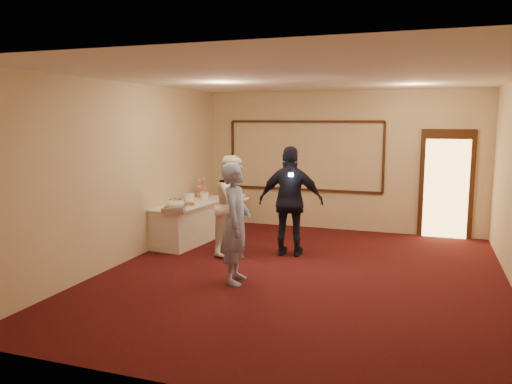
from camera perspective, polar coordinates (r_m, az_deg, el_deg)
floor at (r=7.83m, az=5.14°, el=-9.50°), size 7.00×7.00×0.00m
room_walls at (r=7.47m, az=5.34°, el=5.46°), size 6.04×7.04×3.02m
wall_molding at (r=11.05m, az=5.56°, el=4.14°), size 3.45×0.04×1.55m
doorway at (r=10.79m, az=20.92°, el=0.77°), size 1.05×0.07×2.20m
buffet_table at (r=9.96m, az=-7.39°, el=-3.38°), size 1.02×2.16×0.77m
pavlova_tray at (r=9.03m, az=-9.20°, el=-1.58°), size 0.51×0.60×0.20m
cupcake_stand at (r=10.62m, az=-6.19°, el=0.37°), size 0.32×0.32×0.46m
plate_stack_a at (r=9.98m, az=-7.63°, el=-0.64°), size 0.20×0.20×0.17m
plate_stack_b at (r=10.21m, az=-5.92°, el=-0.44°), size 0.19×0.19×0.16m
tart at (r=9.53m, az=-7.70°, el=-1.41°), size 0.26×0.26×0.05m
man at (r=7.29m, az=-2.30°, el=-3.60°), size 0.53×0.71×1.78m
woman at (r=8.82m, az=-2.58°, el=-1.54°), size 0.82×0.97×1.77m
guest at (r=8.75m, az=4.01°, el=-1.08°), size 1.18×0.60×1.93m
camera_flash at (r=8.38m, az=4.00°, el=1.97°), size 0.08×0.06×0.05m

